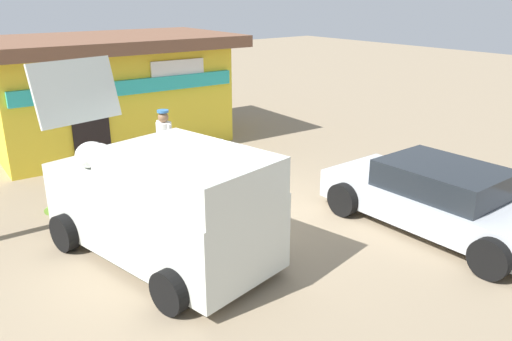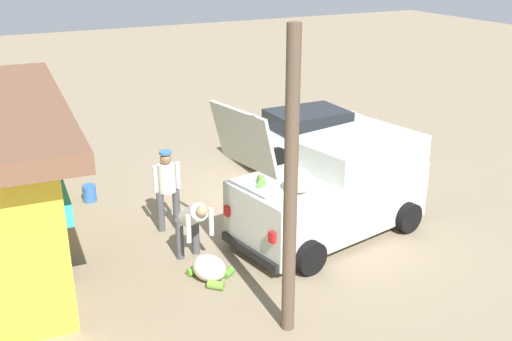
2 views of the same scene
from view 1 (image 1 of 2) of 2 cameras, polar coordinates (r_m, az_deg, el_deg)
The scene contains 8 objects.
ground_plane at distance 9.96m, azimuth 0.27°, elevation -5.09°, with size 60.00×60.00×0.00m, color gray.
storefront_bar at distance 14.81m, azimuth -16.10°, elevation 8.65°, with size 7.08×4.47×2.99m.
delivery_van at distance 8.22m, azimuth -10.35°, elevation -3.58°, with size 2.68×4.52×3.01m.
parked_sedan at distance 9.84m, azimuth 19.87°, elevation -2.97°, with size 2.13×4.34×1.22m.
vendor_standing at distance 11.40m, azimuth -10.15°, elevation 3.08°, with size 0.34×0.57×1.71m.
customer_bending at distance 10.91m, azimuth -16.83°, elevation 0.73°, with size 0.78×0.60×1.27m.
unloaded_banana_pile at distance 10.88m, azimuth -20.12°, elevation -3.03°, with size 0.93×0.82×0.44m.
paint_bucket at distance 13.66m, azimuth -4.27°, elevation 2.61°, with size 0.31×0.31×0.39m, color blue.
Camera 1 is at (-5.65, -7.09, 4.13)m, focal length 35.86 mm.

